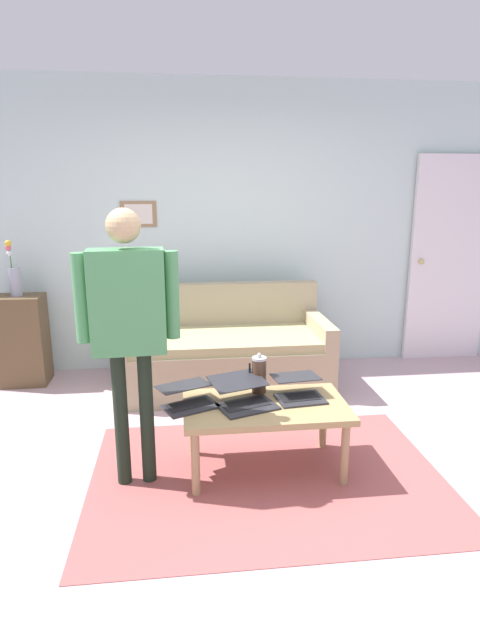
# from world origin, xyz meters

# --- Properties ---
(ground_plane) EXTENTS (7.68, 7.68, 0.00)m
(ground_plane) POSITION_xyz_m (0.00, 0.00, 0.00)
(ground_plane) COLOR #B89CA4
(area_rug) EXTENTS (2.15, 1.55, 0.01)m
(area_rug) POSITION_xyz_m (-0.13, -0.02, 0.00)
(area_rug) COLOR #A05250
(area_rug) RESTS_ON ground_plane
(back_wall) EXTENTS (7.04, 0.11, 2.70)m
(back_wall) POSITION_xyz_m (0.00, -2.20, 1.35)
(back_wall) COLOR silver
(back_wall) RESTS_ON ground_plane
(interior_door) EXTENTS (0.82, 0.09, 2.05)m
(interior_door) POSITION_xyz_m (-2.33, -2.11, 1.02)
(interior_door) COLOR silver
(interior_door) RESTS_ON ground_plane
(couch) EXTENTS (1.82, 0.87, 0.88)m
(couch) POSITION_xyz_m (0.01, -1.56, 0.31)
(couch) COLOR tan
(couch) RESTS_ON ground_plane
(coffee_table) EXTENTS (1.00, 0.58, 0.44)m
(coffee_table) POSITION_xyz_m (-0.13, -0.12, 0.39)
(coffee_table) COLOR tan
(coffee_table) RESTS_ON ground_plane
(laptop_left) EXTENTS (0.33, 0.35, 0.12)m
(laptop_left) POSITION_xyz_m (-0.35, -0.20, 0.49)
(laptop_left) COLOR #28282D
(laptop_left) RESTS_ON coffee_table
(laptop_center) EXTENTS (0.44, 0.46, 0.14)m
(laptop_center) POSITION_xyz_m (0.01, -0.13, 0.49)
(laptop_center) COLOR #28282D
(laptop_center) RESTS_ON coffee_table
(laptop_right) EXTENTS (0.41, 0.40, 0.12)m
(laptop_right) POSITION_xyz_m (0.35, -0.15, 0.49)
(laptop_right) COLOR #28282D
(laptop_right) RESTS_ON coffee_table
(french_press) EXTENTS (0.12, 0.10, 0.27)m
(french_press) POSITION_xyz_m (-0.11, -0.32, 0.56)
(french_press) COLOR #4C3323
(french_press) RESTS_ON coffee_table
(side_shelf) EXTENTS (0.42, 0.32, 0.81)m
(side_shelf) POSITION_xyz_m (1.80, -1.84, 0.41)
(side_shelf) COLOR brown
(side_shelf) RESTS_ON ground_plane
(flower_vase) EXTENTS (0.10, 0.10, 0.49)m
(flower_vase) POSITION_xyz_m (1.81, -1.84, 0.98)
(flower_vase) COLOR #9196A9
(flower_vase) RESTS_ON side_shelf
(person_standing) EXTENTS (0.58, 0.21, 1.63)m
(person_standing) POSITION_xyz_m (0.67, -0.08, 1.04)
(person_standing) COLOR black
(person_standing) RESTS_ON ground_plane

